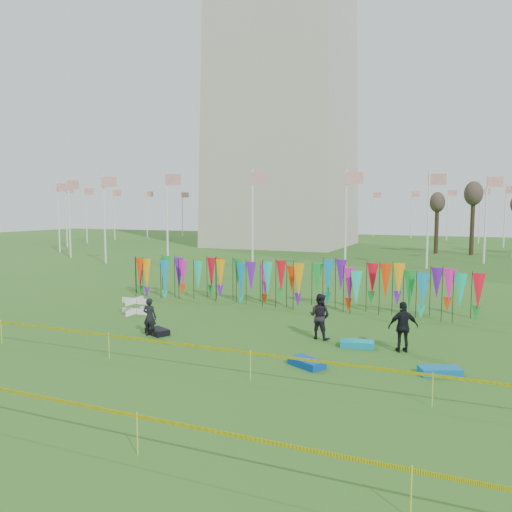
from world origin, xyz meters
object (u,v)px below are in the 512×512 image
at_px(kite_bag_black, 157,331).
at_px(person_mid, 320,316).
at_px(kite_bag_blue, 307,363).
at_px(kite_bag_teal, 440,371).
at_px(kite_bag_turquoise, 357,344).
at_px(person_left, 150,317).
at_px(person_right, 403,327).
at_px(box_kite, 135,306).

bearing_deg(kite_bag_black, person_mid, 17.26).
height_order(kite_bag_blue, kite_bag_teal, kite_bag_blue).
bearing_deg(kite_bag_turquoise, kite_bag_blue, -109.84).
xyz_separation_m(person_left, person_mid, (6.25, 2.19, 0.12)).
bearing_deg(kite_bag_teal, kite_bag_black, 176.05).
xyz_separation_m(person_left, person_right, (9.40, 1.62, 0.13)).
distance_m(person_left, kite_bag_teal, 10.75).
relative_size(person_left, kite_bag_blue, 1.30).
xyz_separation_m(person_mid, kite_bag_black, (-6.10, -1.89, -0.76)).
relative_size(box_kite, kite_bag_blue, 0.69).
bearing_deg(box_kite, person_right, -6.42).
bearing_deg(kite_bag_turquoise, person_left, -168.61).
bearing_deg(person_mid, box_kite, 5.64).
distance_m(person_left, kite_bag_turquoise, 8.01).
distance_m(person_mid, kite_bag_black, 6.43).
relative_size(person_mid, kite_bag_turquoise, 1.48).
distance_m(kite_bag_blue, kite_bag_black, 6.84).
xyz_separation_m(person_mid, person_right, (3.15, -0.57, 0.01)).
bearing_deg(box_kite, kite_bag_black, -41.14).
height_order(person_left, kite_bag_teal, person_left).
distance_m(person_left, person_right, 9.54).
relative_size(box_kite, person_left, 0.53).
relative_size(kite_bag_black, kite_bag_teal, 0.84).
distance_m(person_left, person_mid, 6.62).
xyz_separation_m(person_left, kite_bag_blue, (6.80, -1.25, -0.63)).
distance_m(box_kite, kite_bag_black, 4.14).
bearing_deg(person_right, person_left, -13.08).
height_order(box_kite, kite_bag_black, box_kite).
bearing_deg(person_mid, person_left, 30.06).
bearing_deg(kite_bag_blue, person_left, 169.56).
xyz_separation_m(person_mid, kite_bag_blue, (0.56, -3.44, -0.75)).
relative_size(person_right, kite_bag_teal, 1.47).
xyz_separation_m(box_kite, kite_bag_teal, (13.69, -3.45, -0.29)).
bearing_deg(person_mid, person_right, -179.50).
xyz_separation_m(person_left, kite_bag_teal, (10.73, -0.44, -0.64)).
relative_size(kite_bag_turquoise, kite_bag_blue, 1.02).
distance_m(box_kite, person_mid, 9.26).
height_order(person_left, person_mid, person_mid).
bearing_deg(kite_bag_teal, kite_bag_blue, -168.23).
bearing_deg(kite_bag_teal, box_kite, 165.86).
bearing_deg(kite_bag_blue, kite_bag_teal, 11.77).
bearing_deg(kite_bag_black, kite_bag_blue, -13.08).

